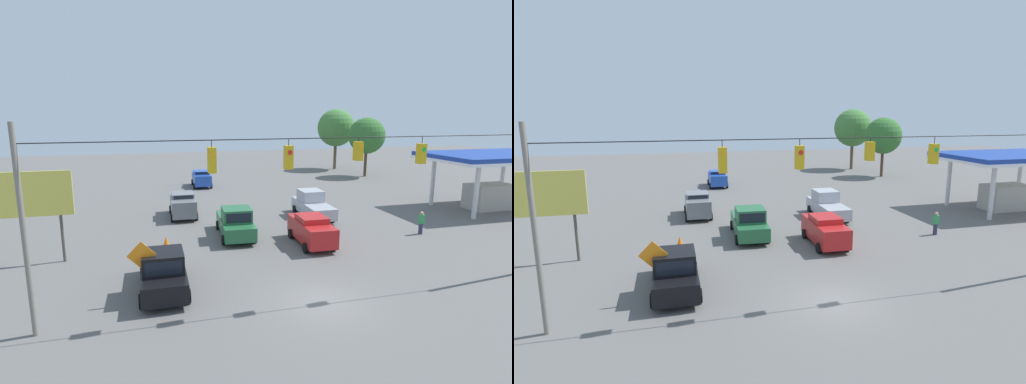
% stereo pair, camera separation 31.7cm
% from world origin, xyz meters
% --- Properties ---
extents(ground_plane, '(140.00, 140.00, 0.00)m').
position_xyz_m(ground_plane, '(0.00, 0.00, 0.00)').
color(ground_plane, '#605E5B').
extents(overhead_signal_span, '(23.65, 0.38, 8.06)m').
position_xyz_m(overhead_signal_span, '(0.08, -0.34, 5.13)').
color(overhead_signal_span, slate).
rests_on(overhead_signal_span, ground_plane).
extents(pickup_truck_green_withflow_mid, '(2.52, 5.51, 2.12)m').
position_xyz_m(pickup_truck_green_withflow_mid, '(1.74, -10.45, 0.98)').
color(pickup_truck_green_withflow_mid, '#236038').
rests_on(pickup_truck_green_withflow_mid, ground_plane).
extents(sedan_red_crossing_near, '(2.16, 4.58, 1.89)m').
position_xyz_m(sedan_red_crossing_near, '(-2.63, -7.59, 0.99)').
color(sedan_red_crossing_near, red).
rests_on(sedan_red_crossing_near, ground_plane).
extents(pickup_truck_silver_oncoming_far, '(2.25, 5.47, 2.12)m').
position_xyz_m(pickup_truck_silver_oncoming_far, '(-5.40, -13.98, 0.98)').
color(pickup_truck_silver_oncoming_far, '#A8AAB2').
rests_on(pickup_truck_silver_oncoming_far, ground_plane).
extents(sedan_blue_withflow_deep, '(2.16, 4.26, 1.84)m').
position_xyz_m(sedan_blue_withflow_deep, '(1.57, -29.76, 0.96)').
color(sedan_blue_withflow_deep, '#234CB2').
rests_on(sedan_blue_withflow_deep, ground_plane).
extents(sedan_grey_withflow_far, '(2.15, 4.42, 1.98)m').
position_xyz_m(sedan_grey_withflow_far, '(4.76, -16.75, 1.03)').
color(sedan_grey_withflow_far, slate).
rests_on(sedan_grey_withflow_far, ground_plane).
extents(pickup_truck_black_parked_shoulder, '(2.26, 5.19, 2.12)m').
position_xyz_m(pickup_truck_black_parked_shoulder, '(6.82, -3.06, 0.98)').
color(pickup_truck_black_parked_shoulder, black).
rests_on(pickup_truck_black_parked_shoulder, ground_plane).
extents(traffic_cone_nearest, '(0.38, 0.38, 0.59)m').
position_xyz_m(traffic_cone_nearest, '(6.66, -3.29, 0.29)').
color(traffic_cone_nearest, orange).
rests_on(traffic_cone_nearest, ground_plane).
extents(traffic_cone_second, '(0.38, 0.38, 0.59)m').
position_xyz_m(traffic_cone_second, '(6.65, -6.57, 0.29)').
color(traffic_cone_second, orange).
rests_on(traffic_cone_second, ground_plane).
extents(traffic_cone_third, '(0.38, 0.38, 0.59)m').
position_xyz_m(traffic_cone_third, '(6.42, -9.78, 0.29)').
color(traffic_cone_third, orange).
rests_on(traffic_cone_third, ground_plane).
extents(gas_station, '(11.24, 7.30, 4.90)m').
position_xyz_m(gas_station, '(-21.48, -12.54, 3.58)').
color(gas_station, navy).
rests_on(gas_station, ground_plane).
extents(roadside_billboard, '(4.90, 0.16, 5.24)m').
position_xyz_m(roadside_billboard, '(13.86, -8.42, 3.76)').
color(roadside_billboard, '#4C473D').
rests_on(roadside_billboard, ground_plane).
extents(work_zone_sign, '(1.27, 0.06, 2.84)m').
position_xyz_m(work_zone_sign, '(7.74, -2.10, 1.99)').
color(work_zone_sign, slate).
rests_on(work_zone_sign, ground_plane).
extents(pedestrian, '(0.40, 0.28, 1.62)m').
position_xyz_m(pedestrian, '(-10.87, -7.65, 0.80)').
color(pedestrian, '#2D334C').
rests_on(pedestrian, ground_plane).
extents(tree_horizon_left, '(4.71, 4.71, 7.71)m').
position_xyz_m(tree_horizon_left, '(-20.32, -31.59, 5.33)').
color(tree_horizon_left, '#4C3823').
rests_on(tree_horizon_left, ground_plane).
extents(tree_horizon_right, '(5.44, 5.44, 8.81)m').
position_xyz_m(tree_horizon_right, '(-19.54, -38.99, 6.07)').
color(tree_horizon_right, brown).
rests_on(tree_horizon_right, ground_plane).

